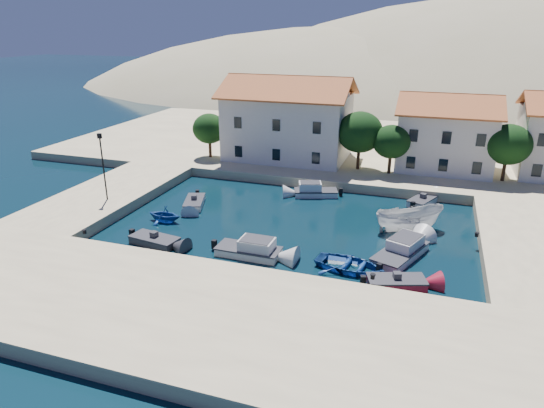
{
  "coord_description": "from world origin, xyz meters",
  "views": [
    {
      "loc": [
        10.67,
        -27.31,
        16.42
      ],
      "look_at": [
        -1.67,
        9.19,
        2.0
      ],
      "focal_mm": 32.0,
      "sensor_mm": 36.0,
      "label": 1
    }
  ],
  "objects_px": {
    "lamppost": "(102,160)",
    "cabin_cruiser_south": "(249,249)",
    "boat_east": "(408,230)",
    "building_mid": "(446,131)",
    "cabin_cruiser_east": "(400,252)",
    "building_left": "(288,117)",
    "rowboat_south": "(350,270)"
  },
  "relations": [
    {
      "from": "building_left",
      "to": "cabin_cruiser_east",
      "type": "relative_size",
      "value": 2.46
    },
    {
      "from": "lamppost",
      "to": "boat_east",
      "type": "height_order",
      "value": "lamppost"
    },
    {
      "from": "cabin_cruiser_south",
      "to": "rowboat_south",
      "type": "distance_m",
      "value": 7.65
    },
    {
      "from": "rowboat_south",
      "to": "boat_east",
      "type": "bearing_deg",
      "value": -13.35
    },
    {
      "from": "building_mid",
      "to": "lamppost",
      "type": "relative_size",
      "value": 1.69
    },
    {
      "from": "rowboat_south",
      "to": "cabin_cruiser_east",
      "type": "bearing_deg",
      "value": -37.69
    },
    {
      "from": "building_left",
      "to": "building_mid",
      "type": "bearing_deg",
      "value": 3.18
    },
    {
      "from": "building_mid",
      "to": "rowboat_south",
      "type": "xyz_separation_m",
      "value": [
        -5.9,
        -25.59,
        -5.22
      ]
    },
    {
      "from": "boat_east",
      "to": "building_mid",
      "type": "bearing_deg",
      "value": -37.52
    },
    {
      "from": "lamppost",
      "to": "cabin_cruiser_south",
      "type": "height_order",
      "value": "lamppost"
    },
    {
      "from": "building_mid",
      "to": "cabin_cruiser_east",
      "type": "xyz_separation_m",
      "value": [
        -2.68,
        -22.51,
        -4.75
      ]
    },
    {
      "from": "cabin_cruiser_south",
      "to": "boat_east",
      "type": "bearing_deg",
      "value": 38.83
    },
    {
      "from": "building_mid",
      "to": "boat_east",
      "type": "height_order",
      "value": "building_mid"
    },
    {
      "from": "building_left",
      "to": "building_mid",
      "type": "xyz_separation_m",
      "value": [
        18.0,
        1.0,
        -0.71
      ]
    },
    {
      "from": "building_left",
      "to": "cabin_cruiser_east",
      "type": "height_order",
      "value": "building_left"
    },
    {
      "from": "building_mid",
      "to": "building_left",
      "type": "bearing_deg",
      "value": -176.82
    },
    {
      "from": "building_left",
      "to": "cabin_cruiser_south",
      "type": "xyz_separation_m",
      "value": [
        4.47,
        -24.74,
        -5.46
      ]
    },
    {
      "from": "building_left",
      "to": "rowboat_south",
      "type": "height_order",
      "value": "building_left"
    },
    {
      "from": "building_left",
      "to": "rowboat_south",
      "type": "distance_m",
      "value": 28.04
    },
    {
      "from": "building_mid",
      "to": "boat_east",
      "type": "relative_size",
      "value": 1.77
    },
    {
      "from": "lamppost",
      "to": "cabin_cruiser_south",
      "type": "xyz_separation_m",
      "value": [
        15.97,
        -4.74,
        -4.28
      ]
    },
    {
      "from": "lamppost",
      "to": "boat_east",
      "type": "bearing_deg",
      "value": 8.3
    },
    {
      "from": "rowboat_south",
      "to": "cabin_cruiser_east",
      "type": "height_order",
      "value": "cabin_cruiser_east"
    },
    {
      "from": "building_mid",
      "to": "cabin_cruiser_east",
      "type": "distance_m",
      "value": 23.16
    },
    {
      "from": "building_left",
      "to": "cabin_cruiser_south",
      "type": "distance_m",
      "value": 25.73
    },
    {
      "from": "cabin_cruiser_south",
      "to": "cabin_cruiser_east",
      "type": "xyz_separation_m",
      "value": [
        10.85,
        3.24,
        -0.0
      ]
    },
    {
      "from": "lamppost",
      "to": "cabin_cruiser_south",
      "type": "distance_m",
      "value": 17.2
    },
    {
      "from": "cabin_cruiser_east",
      "to": "boat_east",
      "type": "height_order",
      "value": "cabin_cruiser_east"
    },
    {
      "from": "building_left",
      "to": "cabin_cruiser_south",
      "type": "bearing_deg",
      "value": -79.76
    },
    {
      "from": "boat_east",
      "to": "rowboat_south",
      "type": "bearing_deg",
      "value": 128.77
    },
    {
      "from": "lamppost",
      "to": "building_mid",
      "type": "bearing_deg",
      "value": 35.45
    },
    {
      "from": "lamppost",
      "to": "cabin_cruiser_east",
      "type": "relative_size",
      "value": 1.04
    }
  ]
}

